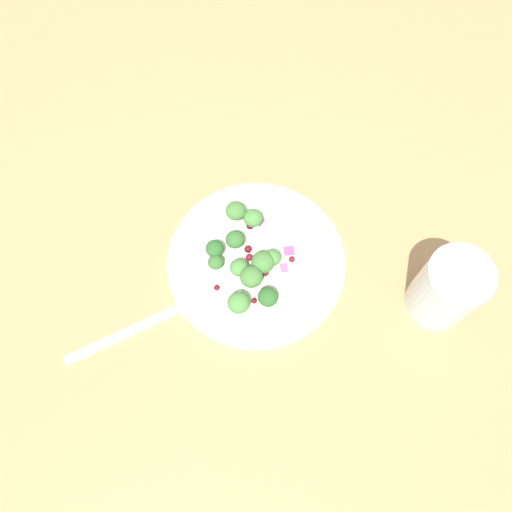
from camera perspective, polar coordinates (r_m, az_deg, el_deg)
ground_plane at (r=69.38cm, az=1.54°, el=-2.82°), size 180.00×180.00×2.00cm
plate at (r=68.39cm, az=-0.00°, el=-0.60°), size 23.12×23.12×1.70cm
dressing_pool at (r=67.99cm, az=0.00°, el=-0.46°), size 13.41×13.41×0.20cm
broccoli_floret_0 at (r=67.00cm, az=-4.49°, el=0.79°), size 2.34×2.34×2.37cm
broccoli_floret_1 at (r=64.95cm, az=-0.50°, el=-2.28°), size 2.83×2.83×2.86cm
broccoli_floret_2 at (r=67.33cm, az=-2.28°, el=1.78°), size 2.44×2.44×2.47cm
broccoli_floret_3 at (r=66.62cm, az=-4.38°, el=-0.68°), size 2.01×2.01×2.03cm
broccoli_floret_4 at (r=64.11cm, az=-1.89°, el=-5.09°), size 2.77×2.77×2.80cm
broccoli_floret_5 at (r=65.90cm, az=0.77°, el=-0.66°), size 2.96×2.96×3.00cm
broccoli_floret_6 at (r=68.48cm, az=-0.33°, el=4.12°), size 2.53×2.53×2.56cm
broccoli_floret_7 at (r=68.67cm, az=-2.20°, el=4.88°), size 2.68×2.68×2.71cm
broccoli_floret_8 at (r=65.95cm, az=-1.82°, el=-1.06°), size 2.33×2.33×2.36cm
broccoli_floret_9 at (r=66.34cm, az=2.17°, el=-0.23°), size 2.22×2.22×2.25cm
broccoli_floret_10 at (r=64.64cm, az=1.28°, el=-4.45°), size 2.54×2.54×2.57cm
cranberry_0 at (r=67.23cm, az=-0.75°, el=-0.16°), size 0.91×0.91×0.91cm
cranberry_1 at (r=69.22cm, az=-0.66°, el=3.29°), size 0.99×0.99×0.99cm
cranberry_2 at (r=67.95cm, az=-0.86°, el=0.75°), size 0.98×0.98×0.98cm
cranberry_3 at (r=66.43cm, az=0.99°, el=-1.94°), size 0.89×0.89×0.89cm
cranberry_4 at (r=66.32cm, az=-4.26°, el=-3.44°), size 0.74×0.74×0.74cm
cranberry_5 at (r=65.58cm, az=-0.20°, el=-4.86°), size 0.71×0.71×0.71cm
cranberry_6 at (r=67.60cm, az=3.90°, el=-0.37°), size 0.80×0.80×0.80cm
onion_bit_0 at (r=68.50cm, az=3.59°, el=0.54°), size 1.61×1.52×0.33cm
onion_bit_1 at (r=69.89cm, az=0.35°, el=3.81°), size 1.51×1.48×0.50cm
onion_bit_2 at (r=67.56cm, az=3.04°, el=-1.31°), size 1.21×1.40×0.40cm
fork at (r=67.74cm, az=-11.88°, el=-7.19°), size 16.59×11.62×0.50cm
water_glass at (r=66.50cm, az=19.98°, el=-3.39°), size 7.60×7.60×10.28cm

